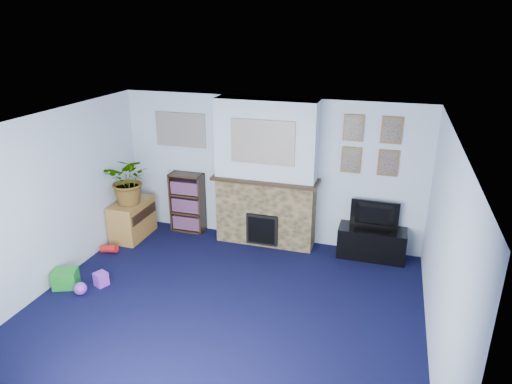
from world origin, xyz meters
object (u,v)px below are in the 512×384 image
(television, at_px, (374,216))
(bookshelf, at_px, (188,204))
(sideboard, at_px, (132,217))
(tv_stand, at_px, (371,244))

(television, height_order, bookshelf, bookshelf)
(television, relative_size, sideboard, 0.89)
(television, height_order, sideboard, television)
(television, distance_m, sideboard, 4.01)
(television, bearing_deg, sideboard, 7.92)
(tv_stand, xyz_separation_m, sideboard, (-3.97, -0.44, 0.12))
(tv_stand, relative_size, bookshelf, 0.98)
(tv_stand, bearing_deg, sideboard, -173.74)
(tv_stand, bearing_deg, bookshelf, 178.61)
(sideboard, bearing_deg, television, 6.55)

